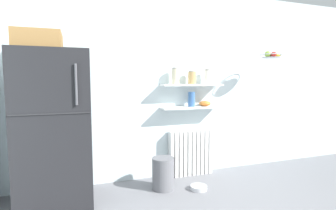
{
  "coord_description": "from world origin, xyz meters",
  "views": [
    {
      "loc": [
        -1.26,
        -1.41,
        1.35
      ],
      "look_at": [
        -0.19,
        1.6,
        1.05
      ],
      "focal_mm": 27.92,
      "sensor_mm": 36.0,
      "label": 1
    }
  ],
  "objects_px": {
    "storage_jar_1": "(192,77)",
    "vase": "(192,99)",
    "radiator": "(191,153)",
    "storage_jar_2": "(208,77)",
    "pet_food_bowl": "(199,188)",
    "trash_bin": "(163,173)",
    "storage_jar_0": "(176,76)",
    "refrigerator": "(54,124)",
    "shelf_bowl": "(205,103)",
    "hanging_fruit_basket": "(271,55)"
  },
  "relations": [
    {
      "from": "storage_jar_0",
      "to": "storage_jar_1",
      "type": "xyz_separation_m",
      "value": [
        0.24,
        0.0,
        -0.02
      ]
    },
    {
      "from": "storage_jar_0",
      "to": "vase",
      "type": "distance_m",
      "value": 0.4
    },
    {
      "from": "trash_bin",
      "to": "pet_food_bowl",
      "type": "height_order",
      "value": "trash_bin"
    },
    {
      "from": "storage_jar_1",
      "to": "vase",
      "type": "distance_m",
      "value": 0.3
    },
    {
      "from": "vase",
      "to": "pet_food_bowl",
      "type": "height_order",
      "value": "vase"
    },
    {
      "from": "refrigerator",
      "to": "pet_food_bowl",
      "type": "distance_m",
      "value": 1.86
    },
    {
      "from": "storage_jar_0",
      "to": "vase",
      "type": "xyz_separation_m",
      "value": [
        0.24,
        0.0,
        -0.32
      ]
    },
    {
      "from": "storage_jar_2",
      "to": "pet_food_bowl",
      "type": "bearing_deg",
      "value": -126.95
    },
    {
      "from": "storage_jar_2",
      "to": "hanging_fruit_basket",
      "type": "distance_m",
      "value": 0.94
    },
    {
      "from": "storage_jar_1",
      "to": "pet_food_bowl",
      "type": "relative_size",
      "value": 0.89
    },
    {
      "from": "shelf_bowl",
      "to": "storage_jar_1",
      "type": "bearing_deg",
      "value": 180.0
    },
    {
      "from": "storage_jar_1",
      "to": "trash_bin",
      "type": "distance_m",
      "value": 1.34
    },
    {
      "from": "trash_bin",
      "to": "storage_jar_2",
      "type": "bearing_deg",
      "value": 22.03
    },
    {
      "from": "trash_bin",
      "to": "pet_food_bowl",
      "type": "relative_size",
      "value": 1.9
    },
    {
      "from": "radiator",
      "to": "shelf_bowl",
      "type": "relative_size",
      "value": 3.82
    },
    {
      "from": "pet_food_bowl",
      "to": "refrigerator",
      "type": "bearing_deg",
      "value": 171.86
    },
    {
      "from": "storage_jar_2",
      "to": "hanging_fruit_basket",
      "type": "xyz_separation_m",
      "value": [
        0.84,
        -0.28,
        0.3
      ]
    },
    {
      "from": "radiator",
      "to": "storage_jar_0",
      "type": "height_order",
      "value": "storage_jar_0"
    },
    {
      "from": "shelf_bowl",
      "to": "trash_bin",
      "type": "relative_size",
      "value": 0.42
    },
    {
      "from": "radiator",
      "to": "storage_jar_2",
      "type": "xyz_separation_m",
      "value": [
        0.24,
        -0.03,
        1.08
      ]
    },
    {
      "from": "radiator",
      "to": "storage_jar_0",
      "type": "relative_size",
      "value": 2.88
    },
    {
      "from": "vase",
      "to": "trash_bin",
      "type": "distance_m",
      "value": 1.08
    },
    {
      "from": "storage_jar_0",
      "to": "storage_jar_1",
      "type": "relative_size",
      "value": 1.2
    },
    {
      "from": "pet_food_bowl",
      "to": "storage_jar_2",
      "type": "bearing_deg",
      "value": 53.05
    },
    {
      "from": "storage_jar_0",
      "to": "storage_jar_2",
      "type": "relative_size",
      "value": 1.07
    },
    {
      "from": "vase",
      "to": "pet_food_bowl",
      "type": "distance_m",
      "value": 1.17
    },
    {
      "from": "storage_jar_0",
      "to": "shelf_bowl",
      "type": "xyz_separation_m",
      "value": [
        0.45,
        0.0,
        -0.39
      ]
    },
    {
      "from": "storage_jar_2",
      "to": "refrigerator",
      "type": "bearing_deg",
      "value": -172.95
    },
    {
      "from": "storage_jar_0",
      "to": "trash_bin",
      "type": "bearing_deg",
      "value": -132.1
    },
    {
      "from": "shelf_bowl",
      "to": "trash_bin",
      "type": "distance_m",
      "value": 1.15
    },
    {
      "from": "vase",
      "to": "shelf_bowl",
      "type": "relative_size",
      "value": 1.21
    },
    {
      "from": "storage_jar_1",
      "to": "radiator",
      "type": "bearing_deg",
      "value": 90.0
    },
    {
      "from": "storage_jar_2",
      "to": "trash_bin",
      "type": "xyz_separation_m",
      "value": [
        -0.77,
        -0.31,
        -1.2
      ]
    },
    {
      "from": "shelf_bowl",
      "to": "storage_jar_0",
      "type": "bearing_deg",
      "value": -180.0
    },
    {
      "from": "storage_jar_0",
      "to": "pet_food_bowl",
      "type": "distance_m",
      "value": 1.47
    },
    {
      "from": "storage_jar_1",
      "to": "storage_jar_2",
      "type": "distance_m",
      "value": 0.25
    },
    {
      "from": "refrigerator",
      "to": "trash_bin",
      "type": "height_order",
      "value": "refrigerator"
    },
    {
      "from": "radiator",
      "to": "pet_food_bowl",
      "type": "distance_m",
      "value": 0.6
    },
    {
      "from": "refrigerator",
      "to": "radiator",
      "type": "distance_m",
      "value": 1.87
    },
    {
      "from": "storage_jar_2",
      "to": "shelf_bowl",
      "type": "relative_size",
      "value": 1.24
    },
    {
      "from": "storage_jar_1",
      "to": "pet_food_bowl",
      "type": "xyz_separation_m",
      "value": [
        -0.12,
        -0.48,
        -1.37
      ]
    },
    {
      "from": "radiator",
      "to": "storage_jar_1",
      "type": "height_order",
      "value": "storage_jar_1"
    },
    {
      "from": "refrigerator",
      "to": "radiator",
      "type": "relative_size",
      "value": 2.88
    },
    {
      "from": "trash_bin",
      "to": "hanging_fruit_basket",
      "type": "distance_m",
      "value": 2.21
    },
    {
      "from": "shelf_bowl",
      "to": "trash_bin",
      "type": "bearing_deg",
      "value": -156.83
    },
    {
      "from": "pet_food_bowl",
      "to": "radiator",
      "type": "bearing_deg",
      "value": 77.03
    },
    {
      "from": "radiator",
      "to": "vase",
      "type": "bearing_deg",
      "value": -100.71
    },
    {
      "from": "refrigerator",
      "to": "vase",
      "type": "bearing_deg",
      "value": 8.05
    },
    {
      "from": "refrigerator",
      "to": "shelf_bowl",
      "type": "xyz_separation_m",
      "value": [
        1.96,
        0.25,
        0.15
      ]
    },
    {
      "from": "shelf_bowl",
      "to": "pet_food_bowl",
      "type": "xyz_separation_m",
      "value": [
        -0.32,
        -0.48,
        -1.0
      ]
    }
  ]
}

